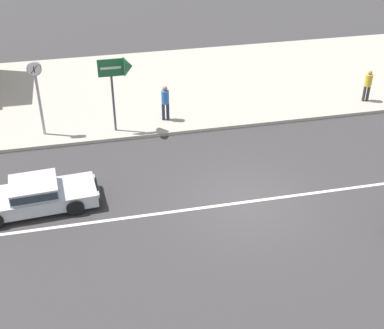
% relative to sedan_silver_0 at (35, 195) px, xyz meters
% --- Properties ---
extents(ground_plane, '(160.00, 160.00, 0.00)m').
position_rel_sedan_silver_0_xyz_m(ground_plane, '(7.23, -1.26, -0.53)').
color(ground_plane, '#383535').
extents(lane_centre_stripe, '(50.40, 0.14, 0.01)m').
position_rel_sedan_silver_0_xyz_m(lane_centre_stripe, '(7.23, -1.26, -0.53)').
color(lane_centre_stripe, silver).
rests_on(lane_centre_stripe, ground).
extents(kerb_strip, '(68.00, 10.00, 0.15)m').
position_rel_sedan_silver_0_xyz_m(kerb_strip, '(7.23, 9.12, -0.46)').
color(kerb_strip, '#ADA393').
rests_on(kerb_strip, ground).
extents(sedan_silver_0, '(4.44, 1.96, 1.06)m').
position_rel_sedan_silver_0_xyz_m(sedan_silver_0, '(0.00, 0.00, 0.00)').
color(sedan_silver_0, '#B7BABF').
rests_on(sedan_silver_0, ground).
extents(street_clock, '(0.58, 0.22, 3.25)m').
position_rel_sedan_silver_0_xyz_m(street_clock, '(0.23, 5.16, 1.99)').
color(street_clock, '#9E9EA3').
rests_on(street_clock, kerb_strip).
extents(arrow_signboard, '(1.42, 0.81, 3.28)m').
position_rel_sedan_silver_0_xyz_m(arrow_signboard, '(3.77, 4.81, 2.36)').
color(arrow_signboard, '#4C4C51').
rests_on(arrow_signboard, kerb_strip).
extents(pedestrian_mid_kerb, '(0.34, 0.34, 1.55)m').
position_rel_sedan_silver_0_xyz_m(pedestrian_mid_kerb, '(15.21, 5.25, 0.51)').
color(pedestrian_mid_kerb, '#333338').
rests_on(pedestrian_mid_kerb, kerb_strip).
extents(pedestrian_far_end, '(0.34, 0.34, 1.61)m').
position_rel_sedan_silver_0_xyz_m(pedestrian_far_end, '(5.52, 5.36, 0.55)').
color(pedestrian_far_end, '#232838').
rests_on(pedestrian_far_end, kerb_strip).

